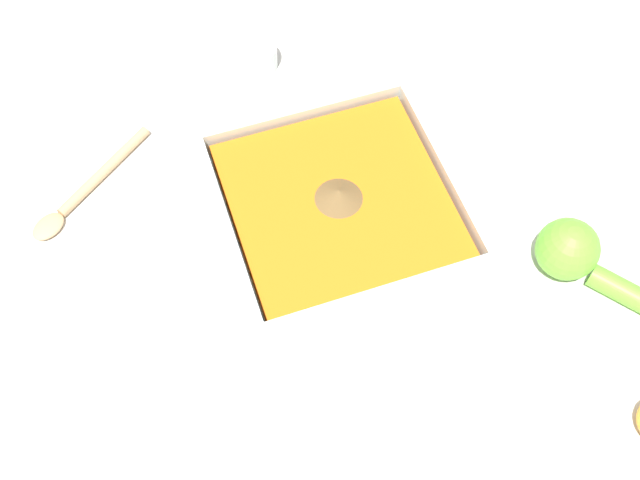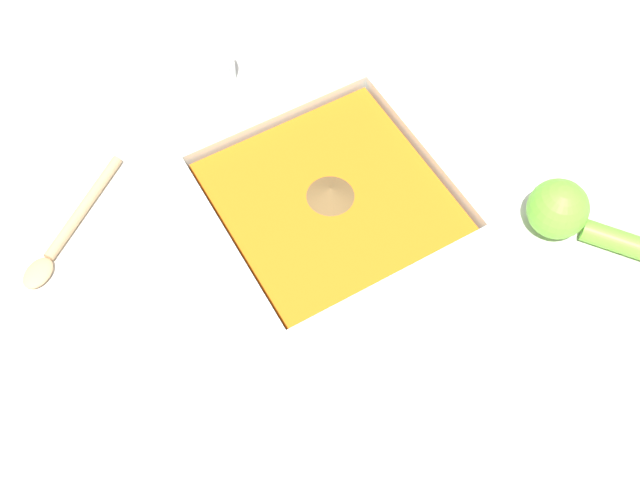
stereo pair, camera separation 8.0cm
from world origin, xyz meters
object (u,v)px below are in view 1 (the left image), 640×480
square_dish (338,208)px  spice_bowl (254,57)px  wooden_spoon (86,189)px  lemon_squeezer (584,261)px

square_dish → spice_bowl: bearing=5.3°
square_dish → wooden_spoon: 0.29m
square_dish → spice_bowl: square_dish is taller
spice_bowl → wooden_spoon: 0.27m
spice_bowl → lemon_squeezer: size_ratio=0.36×
square_dish → spice_bowl: size_ratio=4.19×
wooden_spoon → spice_bowl: bearing=171.3°
square_dish → wooden_spoon: size_ratio=1.58×
square_dish → spice_bowl: 0.26m
spice_bowl → lemon_squeezer: (-0.41, -0.24, 0.01)m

